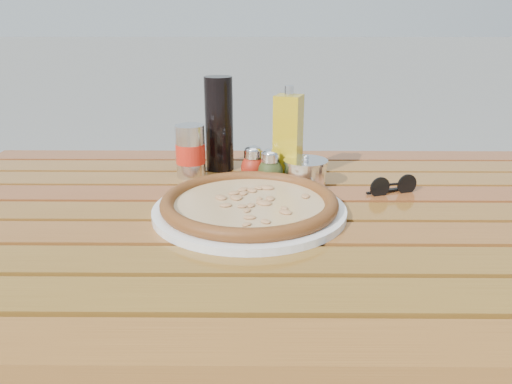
{
  "coord_description": "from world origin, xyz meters",
  "views": [
    {
      "loc": [
        0.01,
        -0.89,
        1.1
      ],
      "look_at": [
        0.0,
        0.02,
        0.78
      ],
      "focal_mm": 35.0,
      "sensor_mm": 36.0,
      "label": 1
    }
  ],
  "objects_px": {
    "oregano_shaker": "(270,168)",
    "soda_can": "(190,152)",
    "table": "(256,246)",
    "plate": "(249,210)",
    "pepper_shaker": "(253,164)",
    "pizza": "(249,203)",
    "dark_bottle": "(219,124)",
    "parmesan_tin": "(305,173)",
    "sunglasses": "(393,187)",
    "olive_oil_cruet": "(288,138)"
  },
  "relations": [
    {
      "from": "plate",
      "to": "oregano_shaker",
      "type": "relative_size",
      "value": 4.39
    },
    {
      "from": "pepper_shaker",
      "to": "olive_oil_cruet",
      "type": "distance_m",
      "value": 0.1
    },
    {
      "from": "soda_can",
      "to": "parmesan_tin",
      "type": "relative_size",
      "value": 0.96
    },
    {
      "from": "dark_bottle",
      "to": "parmesan_tin",
      "type": "xyz_separation_m",
      "value": [
        0.19,
        -0.13,
        -0.08
      ]
    },
    {
      "from": "soda_can",
      "to": "sunglasses",
      "type": "bearing_deg",
      "value": -15.03
    },
    {
      "from": "plate",
      "to": "oregano_shaker",
      "type": "xyz_separation_m",
      "value": [
        0.04,
        0.17,
        0.03
      ]
    },
    {
      "from": "table",
      "to": "plate",
      "type": "bearing_deg",
      "value": -123.17
    },
    {
      "from": "parmesan_tin",
      "to": "olive_oil_cruet",
      "type": "bearing_deg",
      "value": 126.01
    },
    {
      "from": "olive_oil_cruet",
      "to": "sunglasses",
      "type": "bearing_deg",
      "value": -24.45
    },
    {
      "from": "oregano_shaker",
      "to": "dark_bottle",
      "type": "xyz_separation_m",
      "value": [
        -0.12,
        0.12,
        0.07
      ]
    },
    {
      "from": "oregano_shaker",
      "to": "sunglasses",
      "type": "height_order",
      "value": "oregano_shaker"
    },
    {
      "from": "plate",
      "to": "oregano_shaker",
      "type": "height_order",
      "value": "oregano_shaker"
    },
    {
      "from": "soda_can",
      "to": "olive_oil_cruet",
      "type": "xyz_separation_m",
      "value": [
        0.22,
        -0.02,
        0.04
      ]
    },
    {
      "from": "pepper_shaker",
      "to": "parmesan_tin",
      "type": "distance_m",
      "value": 0.12
    },
    {
      "from": "oregano_shaker",
      "to": "dark_bottle",
      "type": "height_order",
      "value": "dark_bottle"
    },
    {
      "from": "pepper_shaker",
      "to": "oregano_shaker",
      "type": "bearing_deg",
      "value": -37.99
    },
    {
      "from": "dark_bottle",
      "to": "olive_oil_cruet",
      "type": "height_order",
      "value": "dark_bottle"
    },
    {
      "from": "dark_bottle",
      "to": "soda_can",
      "type": "bearing_deg",
      "value": -135.16
    },
    {
      "from": "table",
      "to": "oregano_shaker",
      "type": "distance_m",
      "value": 0.19
    },
    {
      "from": "pizza",
      "to": "oregano_shaker",
      "type": "xyz_separation_m",
      "value": [
        0.04,
        0.17,
        0.02
      ]
    },
    {
      "from": "table",
      "to": "oregano_shaker",
      "type": "xyz_separation_m",
      "value": [
        0.03,
        0.15,
        0.11
      ]
    },
    {
      "from": "plate",
      "to": "pizza",
      "type": "distance_m",
      "value": 0.02
    },
    {
      "from": "plate",
      "to": "pepper_shaker",
      "type": "xyz_separation_m",
      "value": [
        0.0,
        0.2,
        0.03
      ]
    },
    {
      "from": "pizza",
      "to": "pepper_shaker",
      "type": "bearing_deg",
      "value": 88.8
    },
    {
      "from": "plate",
      "to": "parmesan_tin",
      "type": "relative_size",
      "value": 2.87
    },
    {
      "from": "oregano_shaker",
      "to": "soda_can",
      "type": "bearing_deg",
      "value": 161.36
    },
    {
      "from": "dark_bottle",
      "to": "olive_oil_cruet",
      "type": "relative_size",
      "value": 1.05
    },
    {
      "from": "parmesan_tin",
      "to": "dark_bottle",
      "type": "bearing_deg",
      "value": 146.21
    },
    {
      "from": "pizza",
      "to": "sunglasses",
      "type": "bearing_deg",
      "value": 21.36
    },
    {
      "from": "pepper_shaker",
      "to": "olive_oil_cruet",
      "type": "height_order",
      "value": "olive_oil_cruet"
    },
    {
      "from": "plate",
      "to": "pepper_shaker",
      "type": "height_order",
      "value": "pepper_shaker"
    },
    {
      "from": "pepper_shaker",
      "to": "oregano_shaker",
      "type": "xyz_separation_m",
      "value": [
        0.04,
        -0.03,
        0.0
      ]
    },
    {
      "from": "pepper_shaker",
      "to": "plate",
      "type": "bearing_deg",
      "value": -91.2
    },
    {
      "from": "table",
      "to": "soda_can",
      "type": "relative_size",
      "value": 11.67
    },
    {
      "from": "oregano_shaker",
      "to": "sunglasses",
      "type": "xyz_separation_m",
      "value": [
        0.25,
        -0.06,
        -0.02
      ]
    },
    {
      "from": "dark_bottle",
      "to": "soda_can",
      "type": "xyz_separation_m",
      "value": [
        -0.06,
        -0.06,
        -0.05
      ]
    },
    {
      "from": "table",
      "to": "soda_can",
      "type": "xyz_separation_m",
      "value": [
        -0.15,
        0.21,
        0.13
      ]
    },
    {
      "from": "dark_bottle",
      "to": "parmesan_tin",
      "type": "distance_m",
      "value": 0.25
    },
    {
      "from": "pizza",
      "to": "oregano_shaker",
      "type": "height_order",
      "value": "oregano_shaker"
    },
    {
      "from": "soda_can",
      "to": "parmesan_tin",
      "type": "xyz_separation_m",
      "value": [
        0.26,
        -0.07,
        -0.03
      ]
    },
    {
      "from": "soda_can",
      "to": "pepper_shaker",
      "type": "bearing_deg",
      "value": -12.39
    },
    {
      "from": "pizza",
      "to": "parmesan_tin",
      "type": "xyz_separation_m",
      "value": [
        0.12,
        0.16,
        0.01
      ]
    },
    {
      "from": "soda_can",
      "to": "pizza",
      "type": "bearing_deg",
      "value": -59.14
    },
    {
      "from": "olive_oil_cruet",
      "to": "plate",
      "type": "bearing_deg",
      "value": -110.99
    },
    {
      "from": "pizza",
      "to": "oregano_shaker",
      "type": "distance_m",
      "value": 0.18
    },
    {
      "from": "dark_bottle",
      "to": "parmesan_tin",
      "type": "bearing_deg",
      "value": -33.79
    },
    {
      "from": "plate",
      "to": "soda_can",
      "type": "bearing_deg",
      "value": 120.86
    },
    {
      "from": "pizza",
      "to": "plate",
      "type": "bearing_deg",
      "value": 0.0
    },
    {
      "from": "dark_bottle",
      "to": "pizza",
      "type": "bearing_deg",
      "value": -75.32
    },
    {
      "from": "pepper_shaker",
      "to": "olive_oil_cruet",
      "type": "relative_size",
      "value": 0.39
    }
  ]
}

